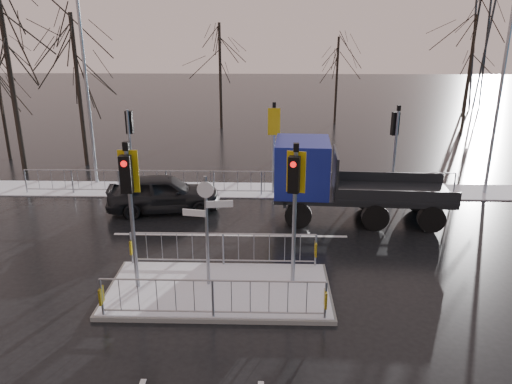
{
  "coord_description": "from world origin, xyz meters",
  "views": [
    {
      "loc": [
        1.33,
        -11.84,
        6.93
      ],
      "look_at": [
        0.91,
        3.15,
        1.8
      ],
      "focal_mm": 35.0,
      "sensor_mm": 36.0,
      "label": 1
    }
  ],
  "objects_px": {
    "car_far_lane": "(164,193)",
    "flatbed_truck": "(327,178)",
    "street_lamp_left": "(88,82)",
    "street_lamp_right": "(502,89)",
    "traffic_island": "(218,279)"
  },
  "relations": [
    {
      "from": "car_far_lane",
      "to": "flatbed_truck",
      "type": "relative_size",
      "value": 0.66
    },
    {
      "from": "car_far_lane",
      "to": "flatbed_truck",
      "type": "height_order",
      "value": "flatbed_truck"
    },
    {
      "from": "car_far_lane",
      "to": "street_lamp_left",
      "type": "bearing_deg",
      "value": 38.31
    },
    {
      "from": "street_lamp_right",
      "to": "street_lamp_left",
      "type": "height_order",
      "value": "street_lamp_left"
    },
    {
      "from": "car_far_lane",
      "to": "flatbed_truck",
      "type": "bearing_deg",
      "value": -104.46
    },
    {
      "from": "flatbed_truck",
      "to": "street_lamp_right",
      "type": "height_order",
      "value": "street_lamp_right"
    },
    {
      "from": "street_lamp_left",
      "to": "traffic_island",
      "type": "bearing_deg",
      "value": -55.93
    },
    {
      "from": "car_far_lane",
      "to": "flatbed_truck",
      "type": "xyz_separation_m",
      "value": [
        6.12,
        -0.57,
        0.83
      ]
    },
    {
      "from": "flatbed_truck",
      "to": "street_lamp_right",
      "type": "distance_m",
      "value": 8.26
    },
    {
      "from": "traffic_island",
      "to": "flatbed_truck",
      "type": "bearing_deg",
      "value": 58.12
    },
    {
      "from": "car_far_lane",
      "to": "street_lamp_right",
      "type": "relative_size",
      "value": 0.53
    },
    {
      "from": "traffic_island",
      "to": "flatbed_truck",
      "type": "relative_size",
      "value": 0.93
    },
    {
      "from": "street_lamp_right",
      "to": "street_lamp_left",
      "type": "distance_m",
      "value": 17.03
    },
    {
      "from": "traffic_island",
      "to": "car_far_lane",
      "type": "height_order",
      "value": "traffic_island"
    },
    {
      "from": "car_far_lane",
      "to": "street_lamp_right",
      "type": "distance_m",
      "value": 13.98
    }
  ]
}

